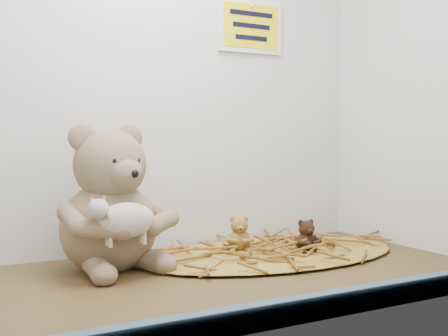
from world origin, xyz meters
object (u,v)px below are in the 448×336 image
main_teddy (109,197)px  toy_lamb (126,220)px  mini_teddy_tan (239,232)px  mini_teddy_brown (306,234)px

main_teddy → toy_lamb: main_teddy is taller
toy_lamb → mini_teddy_tan: 32.93cm
mini_teddy_brown → main_teddy: bearing=175.1°
main_teddy → mini_teddy_brown: size_ratio=3.98×
mini_teddy_brown → toy_lamb: bearing=-170.9°
main_teddy → toy_lamb: size_ratio=2.08×
main_teddy → toy_lamb: bearing=-102.0°
toy_lamb → mini_teddy_tan: size_ratio=1.79×
main_teddy → mini_teddy_brown: (42.95, -8.49, -9.83)cm
main_teddy → toy_lamb: 11.09cm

